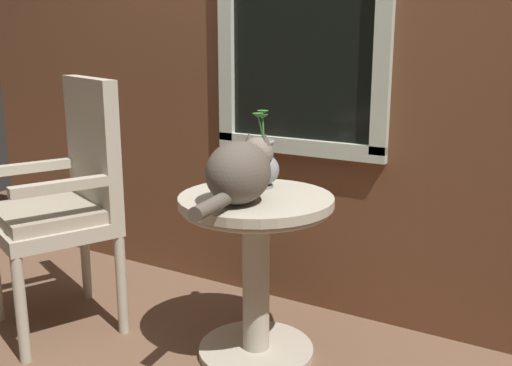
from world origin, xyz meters
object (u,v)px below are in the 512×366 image
(wicker_side_table, at_px, (256,248))
(pewter_vase_with_ivy, at_px, (264,164))
(cat, at_px, (240,171))
(wicker_chair, at_px, (68,195))

(wicker_side_table, xyz_separation_m, pewter_vase_with_ivy, (-0.04, 0.13, 0.30))
(pewter_vase_with_ivy, bearing_deg, cat, -81.02)
(cat, bearing_deg, pewter_vase_with_ivy, 98.98)
(wicker_chair, height_order, pewter_vase_with_ivy, wicker_chair)
(wicker_chair, xyz_separation_m, pewter_vase_with_ivy, (0.78, 0.29, 0.16))
(wicker_side_table, relative_size, pewter_vase_with_ivy, 2.15)
(cat, relative_size, pewter_vase_with_ivy, 1.81)
(wicker_side_table, relative_size, wicker_chair, 0.61)
(wicker_chair, bearing_deg, pewter_vase_with_ivy, 20.66)
(cat, bearing_deg, wicker_chair, -175.44)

